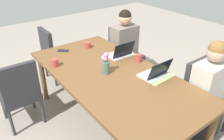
% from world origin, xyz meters
% --- Properties ---
extents(ground_plane, '(10.00, 10.00, 0.00)m').
position_xyz_m(ground_plane, '(0.00, 0.00, 0.00)').
color(ground_plane, gray).
extents(dining_table, '(2.22, 1.09, 0.74)m').
position_xyz_m(dining_table, '(0.00, 0.00, 0.68)').
color(dining_table, brown).
rests_on(dining_table, ground_plane).
extents(chair_near_left_near, '(0.44, 0.44, 0.90)m').
position_xyz_m(chair_near_left_near, '(-0.66, -0.83, 0.50)').
color(chair_near_left_near, '#2D2D33').
rests_on(chair_near_left_near, ground_plane).
extents(person_near_left_near, '(0.36, 0.40, 1.19)m').
position_xyz_m(person_near_left_near, '(-0.74, -0.77, 0.53)').
color(person_near_left_near, '#2D2D33').
rests_on(person_near_left_near, ground_plane).
extents(chair_near_left_mid, '(0.44, 0.44, 0.90)m').
position_xyz_m(chair_near_left_mid, '(0.83, -0.86, 0.50)').
color(chair_near_left_mid, '#2D2D33').
rests_on(chair_near_left_mid, ground_plane).
extents(person_near_left_mid, '(0.36, 0.40, 1.19)m').
position_xyz_m(person_near_left_mid, '(0.76, -0.80, 0.53)').
color(person_near_left_mid, '#2D2D33').
rests_on(person_near_left_mid, ground_plane).
extents(chair_far_left_far, '(0.44, 0.44, 0.90)m').
position_xyz_m(chair_far_left_far, '(0.66, 0.88, 0.50)').
color(chair_far_left_far, '#2D2D33').
rests_on(chair_far_left_far, ground_plane).
extents(chair_head_right_right_near, '(0.44, 0.44, 0.90)m').
position_xyz_m(chair_head_right_right_near, '(1.45, 0.08, 0.50)').
color(chair_head_right_right_near, '#2D2D33').
rests_on(chair_head_right_right_near, ground_plane).
extents(flower_vase, '(0.10, 0.09, 0.26)m').
position_xyz_m(flower_vase, '(0.06, 0.05, 0.86)').
color(flower_vase, '#4C6B60').
rests_on(flower_vase, dining_table).
extents(placemat_near_left_near, '(0.28, 0.38, 0.00)m').
position_xyz_m(placemat_near_left_near, '(-0.33, -0.37, 0.75)').
color(placemat_near_left_near, '#9EBC66').
rests_on(placemat_near_left_near, dining_table).
extents(placemat_near_left_mid, '(0.26, 0.36, 0.00)m').
position_xyz_m(placemat_near_left_mid, '(0.34, -0.39, 0.75)').
color(placemat_near_left_mid, '#9EBC66').
rests_on(placemat_near_left_mid, dining_table).
extents(laptop_near_left_near, '(0.22, 0.32, 0.21)m').
position_xyz_m(laptop_near_left_near, '(-0.33, -0.35, 0.79)').
color(laptop_near_left_near, silver).
rests_on(laptop_near_left_near, dining_table).
extents(laptop_near_left_mid, '(0.22, 0.32, 0.21)m').
position_xyz_m(laptop_near_left_mid, '(0.29, -0.36, 0.79)').
color(laptop_near_left_mid, silver).
rests_on(laptop_near_left_mid, dining_table).
extents(coffee_mug_near_left, '(0.09, 0.09, 0.08)m').
position_xyz_m(coffee_mug_near_left, '(0.80, -0.17, 0.78)').
color(coffee_mug_near_left, '#AD3D38').
rests_on(coffee_mug_near_left, dining_table).
extents(coffee_mug_near_right, '(0.07, 0.07, 0.10)m').
position_xyz_m(coffee_mug_near_right, '(0.05, -0.45, 0.79)').
color(coffee_mug_near_right, '#AD3D38').
rests_on(coffee_mug_near_right, dining_table).
extents(coffee_mug_centre_left, '(0.09, 0.09, 0.10)m').
position_xyz_m(coffee_mug_centre_left, '(0.56, 0.44, 0.79)').
color(coffee_mug_centre_left, '#AD3D38').
rests_on(coffee_mug_centre_left, dining_table).
extents(phone_black, '(0.16, 0.16, 0.01)m').
position_xyz_m(phone_black, '(0.91, 0.17, 0.75)').
color(phone_black, black).
rests_on(phone_black, dining_table).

